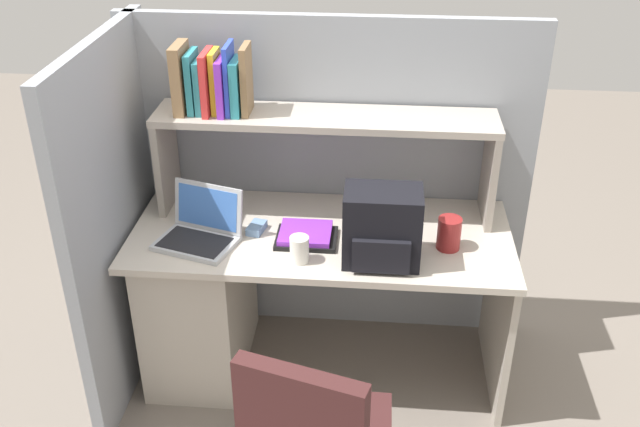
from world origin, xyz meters
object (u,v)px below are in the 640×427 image
(laptop, at_px, (200,230))
(computer_mouse, at_px, (257,228))
(paper_cup, at_px, (299,249))
(backpack, at_px, (382,228))
(snack_canister, at_px, (449,233))

(laptop, relative_size, computer_mouse, 3.55)
(computer_mouse, relative_size, paper_cup, 0.96)
(laptop, bearing_deg, computer_mouse, 23.24)
(computer_mouse, bearing_deg, paper_cup, -33.89)
(backpack, relative_size, snack_canister, 2.24)
(backpack, xyz_separation_m, snack_canister, (0.27, 0.12, -0.08))
(backpack, bearing_deg, computer_mouse, 161.21)
(paper_cup, bearing_deg, computer_mouse, 134.10)
(paper_cup, xyz_separation_m, snack_canister, (0.59, 0.15, 0.01))
(backpack, relative_size, computer_mouse, 2.92)
(laptop, xyz_separation_m, paper_cup, (0.42, -0.12, 0.00))
(laptop, distance_m, paper_cup, 0.44)
(paper_cup, bearing_deg, backpack, 6.18)
(snack_canister, bearing_deg, paper_cup, -165.60)
(computer_mouse, bearing_deg, backpack, -6.79)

